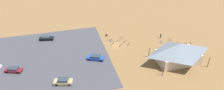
% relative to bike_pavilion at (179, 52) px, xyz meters
% --- Properties ---
extents(ground, '(160.00, 160.00, 0.00)m').
position_rel_bike_pavilion_xyz_m(ground, '(13.65, -13.86, -3.33)').
color(ground, olive).
rests_on(ground, ground).
extents(parking_lot_asphalt, '(37.73, 34.08, 0.05)m').
position_rel_bike_pavilion_xyz_m(parking_lot_asphalt, '(36.58, -11.05, -3.31)').
color(parking_lot_asphalt, '#424247').
rests_on(parking_lot_asphalt, ground).
extents(bike_pavilion, '(13.76, 8.91, 5.92)m').
position_rel_bike_pavilion_xyz_m(bike_pavilion, '(0.00, 0.00, 0.00)').
color(bike_pavilion, '#C6B28E').
rests_on(bike_pavilion, ground).
extents(trash_bin, '(0.60, 0.60, 0.90)m').
position_rel_bike_pavilion_xyz_m(trash_bin, '(15.41, -19.88, -2.88)').
color(trash_bin, brown).
rests_on(trash_bin, ground).
extents(lot_sign, '(0.56, 0.08, 2.20)m').
position_rel_bike_pavilion_xyz_m(lot_sign, '(15.85, -12.90, -1.92)').
color(lot_sign, '#99999E').
rests_on(lot_sign, ground).
extents(bicycle_blue_back_row, '(0.48, 1.69, 0.75)m').
position_rel_bike_pavilion_xyz_m(bicycle_blue_back_row, '(-0.68, -10.83, -2.98)').
color(bicycle_blue_back_row, black).
rests_on(bicycle_blue_back_row, ground).
extents(bicycle_orange_by_bin, '(1.28, 1.35, 0.88)m').
position_rel_bike_pavilion_xyz_m(bicycle_orange_by_bin, '(14.75, -14.08, -2.95)').
color(bicycle_orange_by_bin, black).
rests_on(bicycle_orange_by_bin, ground).
extents(bicycle_black_near_sign, '(1.75, 0.57, 0.80)m').
position_rel_bike_pavilion_xyz_m(bicycle_black_near_sign, '(14.92, -16.47, -2.96)').
color(bicycle_black_near_sign, black).
rests_on(bicycle_black_near_sign, ground).
extents(bicycle_teal_edge_south, '(1.65, 0.61, 0.77)m').
position_rel_bike_pavilion_xyz_m(bicycle_teal_edge_south, '(10.67, -14.08, -2.98)').
color(bicycle_teal_edge_south, black).
rests_on(bicycle_teal_edge_south, ground).
extents(bicycle_purple_yard_center, '(1.76, 0.48, 0.87)m').
position_rel_bike_pavilion_xyz_m(bicycle_purple_yard_center, '(-7.03, -7.31, -2.94)').
color(bicycle_purple_yard_center, black).
rests_on(bicycle_purple_yard_center, ground).
extents(bicycle_silver_trailside, '(0.77, 1.49, 0.78)m').
position_rel_bike_pavilion_xyz_m(bicycle_silver_trailside, '(-4.19, -11.30, -2.98)').
color(bicycle_silver_trailside, black).
rests_on(bicycle_silver_trailside, ground).
extents(bicycle_white_edge_north, '(0.48, 1.77, 0.88)m').
position_rel_bike_pavilion_xyz_m(bicycle_white_edge_north, '(-2.85, -9.20, -2.93)').
color(bicycle_white_edge_north, black).
rests_on(bicycle_white_edge_north, ground).
extents(bicycle_red_yard_left, '(1.32, 1.22, 0.84)m').
position_rel_bike_pavilion_xyz_m(bicycle_red_yard_left, '(10.05, -12.22, -2.94)').
color(bicycle_red_yard_left, black).
rests_on(bicycle_red_yard_left, ground).
extents(bicycle_green_lone_east, '(1.64, 0.75, 0.91)m').
position_rel_bike_pavilion_xyz_m(bicycle_green_lone_east, '(12.60, -15.10, -2.94)').
color(bicycle_green_lone_east, black).
rests_on(bicycle_green_lone_east, ground).
extents(bicycle_yellow_mid_cluster, '(1.07, 1.54, 0.87)m').
position_rel_bike_pavilion_xyz_m(bicycle_yellow_mid_cluster, '(-5.60, -8.43, -2.93)').
color(bicycle_yellow_mid_cluster, black).
rests_on(bicycle_yellow_mid_cluster, ground).
extents(bicycle_blue_near_porch, '(1.27, 1.11, 0.73)m').
position_rel_bike_pavilion_xyz_m(bicycle_blue_near_porch, '(12.68, -12.29, -2.99)').
color(bicycle_blue_near_porch, black).
rests_on(bicycle_blue_near_porch, ground).
extents(bicycle_orange_yard_front, '(1.32, 1.18, 0.80)m').
position_rel_bike_pavilion_xyz_m(bicycle_orange_yard_front, '(10.96, -16.68, -2.98)').
color(bicycle_orange_yard_front, black).
rests_on(bicycle_orange_yard_front, ground).
extents(car_blue_near_entry, '(5.14, 3.72, 1.38)m').
position_rel_bike_pavilion_xyz_m(car_blue_near_entry, '(21.80, -7.04, -2.59)').
color(car_blue_near_entry, '#1E42B2').
rests_on(car_blue_near_entry, parking_lot_asphalt).
extents(car_maroon_second_row, '(4.64, 3.12, 1.28)m').
position_rel_bike_pavilion_xyz_m(car_maroon_second_row, '(43.49, -7.25, -2.64)').
color(car_maroon_second_row, maroon).
rests_on(car_maroon_second_row, parking_lot_asphalt).
extents(car_black_aisle_side, '(4.87, 2.71, 1.30)m').
position_rel_bike_pavilion_xyz_m(car_black_aisle_side, '(35.43, -22.66, -2.63)').
color(car_black_aisle_side, black).
rests_on(car_black_aisle_side, parking_lot_asphalt).
extents(car_tan_by_curb, '(4.74, 2.97, 1.47)m').
position_rel_bike_pavilion_xyz_m(car_tan_by_curb, '(31.25, 0.88, -2.56)').
color(car_tan_by_curb, tan).
rests_on(car_tan_by_curb, parking_lot_asphalt).
extents(visitor_crossing_yard, '(0.40, 0.39, 1.69)m').
position_rel_bike_pavilion_xyz_m(visitor_crossing_yard, '(-2.10, -13.92, -2.44)').
color(visitor_crossing_yard, '#2D3347').
rests_on(visitor_crossing_yard, ground).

